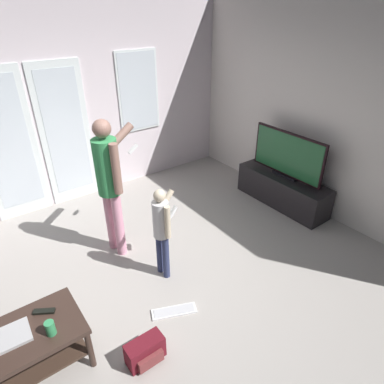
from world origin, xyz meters
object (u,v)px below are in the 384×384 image
at_px(tv_stand, 282,190).
at_px(person_child, 162,226).
at_px(flat_screen_tv, 288,155).
at_px(loose_keyboard, 174,311).
at_px(laptop_closed, 7,338).
at_px(backpack, 146,351).
at_px(cup_near_edge, 50,328).
at_px(tv_remote_black, 44,311).
at_px(person_adult, 110,178).
at_px(coffee_table, 26,345).

height_order(tv_stand, person_child, person_child).
height_order(flat_screen_tv, loose_keyboard, flat_screen_tv).
distance_m(loose_keyboard, laptop_closed, 1.44).
bearing_deg(backpack, loose_keyboard, 30.23).
relative_size(flat_screen_tv, cup_near_edge, 9.58).
bearing_deg(loose_keyboard, flat_screen_tv, 16.73).
bearing_deg(tv_remote_black, person_adult, 72.38).
distance_m(coffee_table, flat_screen_tv, 3.76).
bearing_deg(person_adult, cup_near_edge, -133.03).
bearing_deg(tv_remote_black, coffee_table, -118.55).
bearing_deg(coffee_table, tv_stand, 8.24).
xyz_separation_m(laptop_closed, cup_near_edge, (0.29, -0.15, 0.05)).
bearing_deg(cup_near_edge, loose_keyboard, -3.51).
relative_size(coffee_table, tv_stand, 0.62).
height_order(coffee_table, person_child, person_child).
distance_m(laptop_closed, cup_near_edge, 0.33).
bearing_deg(laptop_closed, person_child, 13.46).
xyz_separation_m(coffee_table, loose_keyboard, (1.25, -0.19, -0.31)).
bearing_deg(person_adult, coffee_table, -140.99).
height_order(coffee_table, tv_stand, tv_stand).
xyz_separation_m(person_adult, tv_remote_black, (-1.06, -0.90, -0.53)).
distance_m(loose_keyboard, cup_near_edge, 1.18).
bearing_deg(tv_remote_black, person_child, 41.33).
height_order(person_adult, tv_remote_black, person_adult).
xyz_separation_m(flat_screen_tv, cup_near_edge, (-3.51, -0.67, -0.28)).
bearing_deg(person_adult, laptop_closed, -143.65).
distance_m(tv_stand, backpack, 3.09).
height_order(person_child, cup_near_edge, person_child).
bearing_deg(coffee_table, loose_keyboard, -8.85).
bearing_deg(cup_near_edge, flat_screen_tv, 10.79).
bearing_deg(tv_stand, laptop_closed, -172.25).
distance_m(coffee_table, person_adult, 1.74).
bearing_deg(loose_keyboard, laptop_closed, 171.02).
height_order(tv_stand, laptop_closed, laptop_closed).
bearing_deg(flat_screen_tv, loose_keyboard, -163.27).
bearing_deg(tv_stand, flat_screen_tv, 114.77).
bearing_deg(tv_stand, cup_near_edge, -169.28).
bearing_deg(loose_keyboard, person_adult, 89.91).
bearing_deg(tv_stand, person_child, -174.58).
relative_size(coffee_table, backpack, 2.70).
distance_m(flat_screen_tv, person_child, 2.24).
distance_m(tv_stand, tv_remote_black, 3.53).
distance_m(person_adult, person_child, 0.80).
bearing_deg(tv_remote_black, laptop_closed, -130.83).
bearing_deg(cup_near_edge, person_child, 19.44).
distance_m(backpack, laptop_closed, 1.07).
bearing_deg(flat_screen_tv, person_adult, 168.95).
bearing_deg(coffee_table, backpack, -30.97).
bearing_deg(flat_screen_tv, tv_stand, -65.23).
bearing_deg(loose_keyboard, tv_remote_black, 163.81).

